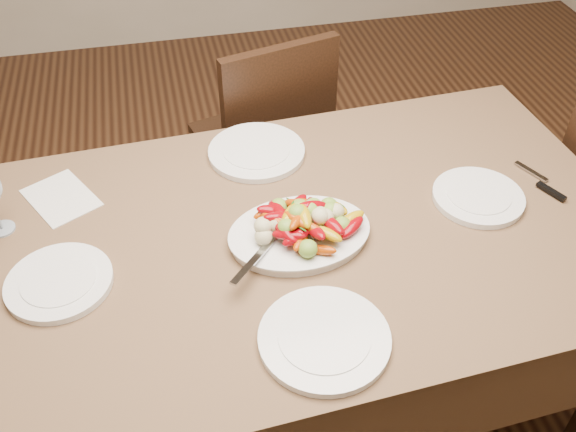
{
  "coord_description": "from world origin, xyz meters",
  "views": [
    {
      "loc": [
        -0.37,
        -0.89,
        1.9
      ],
      "look_at": [
        -0.1,
        0.29,
        0.82
      ],
      "focal_mm": 40.0,
      "sensor_mm": 36.0,
      "label": 1
    }
  ],
  "objects_px": {
    "chair_far": "(259,140)",
    "plate_right": "(478,197)",
    "serving_platter": "(299,236)",
    "plate_far": "(257,152)",
    "dining_table": "(288,326)",
    "plate_near": "(324,339)",
    "plate_left": "(59,282)"
  },
  "relations": [
    {
      "from": "serving_platter",
      "to": "dining_table",
      "type": "bearing_deg",
      "value": 133.12
    },
    {
      "from": "plate_far",
      "to": "plate_left",
      "type": "bearing_deg",
      "value": -143.34
    },
    {
      "from": "chair_far",
      "to": "dining_table",
      "type": "bearing_deg",
      "value": 70.35
    },
    {
      "from": "plate_left",
      "to": "serving_platter",
      "type": "bearing_deg",
      "value": 2.74
    },
    {
      "from": "plate_far",
      "to": "plate_right",
      "type": "bearing_deg",
      "value": -31.45
    },
    {
      "from": "chair_far",
      "to": "plate_right",
      "type": "relative_size",
      "value": 3.81
    },
    {
      "from": "serving_platter",
      "to": "plate_right",
      "type": "height_order",
      "value": "serving_platter"
    },
    {
      "from": "chair_far",
      "to": "plate_right",
      "type": "bearing_deg",
      "value": 105.24
    },
    {
      "from": "plate_near",
      "to": "plate_far",
      "type": "bearing_deg",
      "value": 91.45
    },
    {
      "from": "plate_left",
      "to": "plate_near",
      "type": "relative_size",
      "value": 0.87
    },
    {
      "from": "plate_right",
      "to": "plate_near",
      "type": "height_order",
      "value": "same"
    },
    {
      "from": "serving_platter",
      "to": "plate_far",
      "type": "xyz_separation_m",
      "value": [
        -0.04,
        0.38,
        -0.0
      ]
    },
    {
      "from": "plate_left",
      "to": "plate_far",
      "type": "xyz_separation_m",
      "value": [
        0.55,
        0.41,
        0.0
      ]
    },
    {
      "from": "plate_right",
      "to": "serving_platter",
      "type": "bearing_deg",
      "value": -175.07
    },
    {
      "from": "dining_table",
      "to": "plate_left",
      "type": "bearing_deg",
      "value": -174.58
    },
    {
      "from": "dining_table",
      "to": "plate_near",
      "type": "xyz_separation_m",
      "value": [
        0.0,
        -0.35,
        0.39
      ]
    },
    {
      "from": "chair_far",
      "to": "plate_near",
      "type": "xyz_separation_m",
      "value": [
        -0.07,
        -1.18,
        0.29
      ]
    },
    {
      "from": "dining_table",
      "to": "plate_far",
      "type": "relative_size",
      "value": 6.38
    },
    {
      "from": "plate_right",
      "to": "plate_left",
      "type": "bearing_deg",
      "value": -176.24
    },
    {
      "from": "dining_table",
      "to": "plate_right",
      "type": "distance_m",
      "value": 0.66
    },
    {
      "from": "plate_left",
      "to": "plate_far",
      "type": "bearing_deg",
      "value": 36.66
    },
    {
      "from": "dining_table",
      "to": "plate_right",
      "type": "xyz_separation_m",
      "value": [
        0.54,
        0.02,
        0.39
      ]
    },
    {
      "from": "dining_table",
      "to": "serving_platter",
      "type": "distance_m",
      "value": 0.39
    },
    {
      "from": "plate_left",
      "to": "plate_near",
      "type": "distance_m",
      "value": 0.65
    },
    {
      "from": "dining_table",
      "to": "plate_right",
      "type": "bearing_deg",
      "value": 2.0
    },
    {
      "from": "plate_near",
      "to": "plate_right",
      "type": "bearing_deg",
      "value": 34.65
    },
    {
      "from": "plate_left",
      "to": "plate_right",
      "type": "xyz_separation_m",
      "value": [
        1.11,
        0.07,
        0.0
      ]
    },
    {
      "from": "plate_right",
      "to": "plate_far",
      "type": "bearing_deg",
      "value": 148.55
    },
    {
      "from": "serving_platter",
      "to": "plate_near",
      "type": "relative_size",
      "value": 1.21
    },
    {
      "from": "plate_right",
      "to": "plate_far",
      "type": "relative_size",
      "value": 0.86
    },
    {
      "from": "serving_platter",
      "to": "plate_far",
      "type": "relative_size",
      "value": 1.23
    },
    {
      "from": "plate_far",
      "to": "plate_near",
      "type": "height_order",
      "value": "same"
    }
  ]
}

